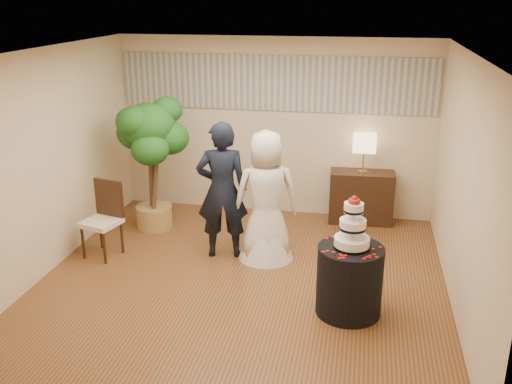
% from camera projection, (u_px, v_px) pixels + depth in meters
% --- Properties ---
extents(floor, '(5.00, 5.00, 0.00)m').
position_uv_depth(floor, '(242.00, 281.00, 7.15)').
color(floor, brown).
rests_on(floor, ground).
extents(ceiling, '(5.00, 5.00, 0.00)m').
position_uv_depth(ceiling, '(240.00, 52.00, 6.22)').
color(ceiling, white).
rests_on(ceiling, wall_back).
extents(wall_back, '(5.00, 0.06, 2.80)m').
position_uv_depth(wall_back, '(275.00, 128.00, 9.00)').
color(wall_back, beige).
rests_on(wall_back, ground).
extents(wall_front, '(5.00, 0.06, 2.80)m').
position_uv_depth(wall_front, '(171.00, 271.00, 4.37)').
color(wall_front, beige).
rests_on(wall_front, ground).
extents(wall_left, '(0.06, 5.00, 2.80)m').
position_uv_depth(wall_left, '(46.00, 163.00, 7.13)').
color(wall_left, beige).
rests_on(wall_left, ground).
extents(wall_right, '(0.06, 5.00, 2.80)m').
position_uv_depth(wall_right, '(464.00, 188.00, 6.23)').
color(wall_right, beige).
rests_on(wall_right, ground).
extents(mural_border, '(4.90, 0.02, 0.85)m').
position_uv_depth(mural_border, '(275.00, 83.00, 8.75)').
color(mural_border, '#A09F94').
rests_on(mural_border, wall_back).
extents(groom, '(0.76, 0.58, 1.87)m').
position_uv_depth(groom, '(222.00, 190.00, 7.56)').
color(groom, black).
rests_on(groom, floor).
extents(bride, '(1.05, 0.98, 1.77)m').
position_uv_depth(bride, '(266.00, 196.00, 7.50)').
color(bride, white).
rests_on(bride, floor).
extents(cake_table, '(0.81, 0.81, 0.80)m').
position_uv_depth(cake_table, '(349.00, 280.00, 6.32)').
color(cake_table, black).
rests_on(cake_table, floor).
extents(wedding_cake, '(0.39, 0.39, 0.60)m').
position_uv_depth(wedding_cake, '(353.00, 222.00, 6.09)').
color(wedding_cake, white).
rests_on(wedding_cake, cake_table).
extents(console, '(1.00, 0.48, 0.81)m').
position_uv_depth(console, '(361.00, 197.00, 8.87)').
color(console, black).
rests_on(console, floor).
extents(table_lamp, '(0.35, 0.35, 0.58)m').
position_uv_depth(table_lamp, '(364.00, 154.00, 8.64)').
color(table_lamp, beige).
rests_on(table_lamp, console).
extents(ficus_tree, '(1.37, 1.37, 2.03)m').
position_uv_depth(ficus_tree, '(151.00, 164.00, 8.44)').
color(ficus_tree, '#1F5A1C').
rests_on(ficus_tree, floor).
extents(side_chair, '(0.58, 0.60, 1.03)m').
position_uv_depth(side_chair, '(101.00, 221.00, 7.67)').
color(side_chair, black).
rests_on(side_chair, floor).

